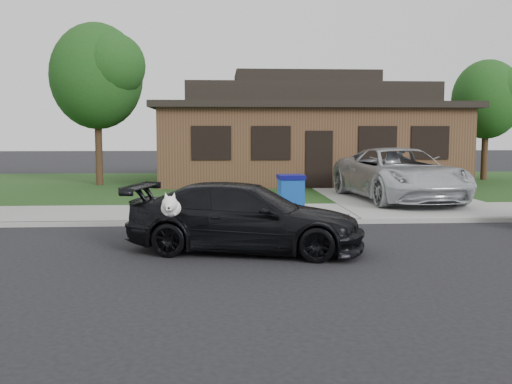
{
  "coord_description": "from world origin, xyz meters",
  "views": [
    {
      "loc": [
        0.33,
        -10.05,
        2.21
      ],
      "look_at": [
        0.99,
        0.55,
        1.1
      ],
      "focal_mm": 40.0,
      "sensor_mm": 36.0,
      "label": 1
    }
  ],
  "objects": [
    {
      "name": "ground",
      "position": [
        0.0,
        0.0,
        0.0
      ],
      "size": [
        120.0,
        120.0,
        0.0
      ],
      "primitive_type": "plane",
      "color": "black",
      "rests_on": "ground"
    },
    {
      "name": "sidewalk",
      "position": [
        0.0,
        5.0,
        0.06
      ],
      "size": [
        60.0,
        3.0,
        0.12
      ],
      "primitive_type": "cube",
      "color": "gray",
      "rests_on": "ground"
    },
    {
      "name": "curb",
      "position": [
        0.0,
        3.5,
        0.06
      ],
      "size": [
        60.0,
        0.12,
        0.12
      ],
      "primitive_type": "cube",
      "color": "gray",
      "rests_on": "ground"
    },
    {
      "name": "lawn",
      "position": [
        0.0,
        13.0,
        0.07
      ],
      "size": [
        60.0,
        13.0,
        0.13
      ],
      "primitive_type": "cube",
      "color": "#193814",
      "rests_on": "ground"
    },
    {
      "name": "driveway",
      "position": [
        6.0,
        10.0,
        0.07
      ],
      "size": [
        4.5,
        13.0,
        0.14
      ],
      "primitive_type": "cube",
      "color": "gray",
      "rests_on": "ground"
    },
    {
      "name": "sedan",
      "position": [
        0.78,
        0.45,
        0.64
      ],
      "size": [
        4.68,
        2.73,
        1.27
      ],
      "rotation": [
        0.0,
        0.0,
        1.34
      ],
      "color": "black",
      "rests_on": "ground"
    },
    {
      "name": "minivan",
      "position": [
        5.79,
        7.09,
        0.94
      ],
      "size": [
        3.22,
        6.01,
        1.6
      ],
      "primitive_type": "imported",
      "rotation": [
        0.0,
        0.0,
        0.1
      ],
      "color": "silver",
      "rests_on": "driveway"
    },
    {
      "name": "recycling_bin",
      "position": [
        2.06,
        3.84,
        0.65
      ],
      "size": [
        0.67,
        0.7,
        1.06
      ],
      "rotation": [
        0.0,
        0.0,
        0.06
      ],
      "color": "#0E43A0",
      "rests_on": "sidewalk"
    },
    {
      "name": "house",
      "position": [
        4.0,
        15.0,
        2.13
      ],
      "size": [
        12.6,
        8.6,
        4.65
      ],
      "color": "#422B1C",
      "rests_on": "ground"
    },
    {
      "name": "tree_0",
      "position": [
        -4.34,
        12.88,
        4.48
      ],
      "size": [
        3.78,
        3.6,
        6.34
      ],
      "color": "#332114",
      "rests_on": "ground"
    },
    {
      "name": "tree_1",
      "position": [
        12.14,
        14.4,
        3.71
      ],
      "size": [
        3.15,
        3.0,
        5.25
      ],
      "color": "#332114",
      "rests_on": "ground"
    }
  ]
}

